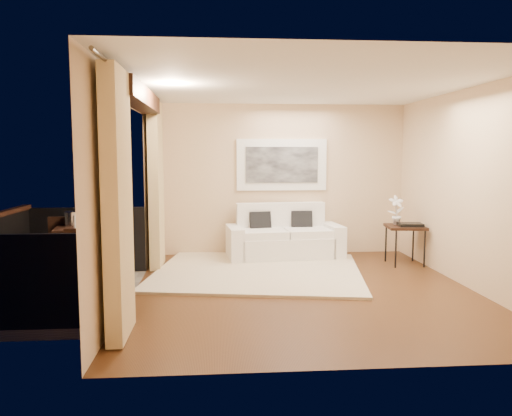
{
  "coord_description": "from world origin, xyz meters",
  "views": [
    {
      "loc": [
        -1.15,
        -6.46,
        1.81
      ],
      "look_at": [
        -0.6,
        0.54,
        1.05
      ],
      "focal_mm": 35.0,
      "sensor_mm": 36.0,
      "label": 1
    }
  ],
  "objects": [
    {
      "name": "floor",
      "position": [
        0.0,
        0.0,
        0.0
      ],
      "size": [
        5.0,
        5.0,
        0.0
      ],
      "primitive_type": "plane",
      "color": "#512F17",
      "rests_on": "ground"
    },
    {
      "name": "room_shell",
      "position": [
        -2.13,
        0.0,
        2.52
      ],
      "size": [
        5.0,
        6.4,
        5.0
      ],
      "color": "white",
      "rests_on": "ground"
    },
    {
      "name": "balcony",
      "position": [
        -3.31,
        0.0,
        0.18
      ],
      "size": [
        1.81,
        2.6,
        1.17
      ],
      "color": "#605B56",
      "rests_on": "ground"
    },
    {
      "name": "curtains",
      "position": [
        -2.11,
        0.0,
        1.34
      ],
      "size": [
        0.16,
        4.8,
        2.64
      ],
      "color": "#DCC287",
      "rests_on": "ground"
    },
    {
      "name": "artwork",
      "position": [
        0.02,
        2.46,
        1.62
      ],
      "size": [
        1.62,
        0.07,
        0.92
      ],
      "color": "white",
      "rests_on": "room_shell"
    },
    {
      "name": "rug",
      "position": [
        -0.53,
        1.01,
        0.02
      ],
      "size": [
        3.49,
        3.16,
        0.04
      ],
      "primitive_type": "cube",
      "rotation": [
        0.0,
        0.0,
        -0.17
      ],
      "color": "beige",
      "rests_on": "floor"
    },
    {
      "name": "sofa",
      "position": [
        0.01,
        2.09,
        0.33
      ],
      "size": [
        2.04,
        1.03,
        0.95
      ],
      "rotation": [
        0.0,
        0.0,
        0.1
      ],
      "color": "white",
      "rests_on": "floor"
    },
    {
      "name": "side_table",
      "position": [
        1.93,
        1.41,
        0.59
      ],
      "size": [
        0.66,
        0.66,
        0.65
      ],
      "rotation": [
        0.0,
        0.0,
        -0.12
      ],
      "color": "black",
      "rests_on": "floor"
    },
    {
      "name": "tray",
      "position": [
        1.98,
        1.34,
        0.67
      ],
      "size": [
        0.41,
        0.32,
        0.05
      ],
      "primitive_type": "cube",
      "rotation": [
        0.0,
        0.0,
        -0.11
      ],
      "color": "black",
      "rests_on": "side_table"
    },
    {
      "name": "orchid",
      "position": [
        1.82,
        1.54,
        0.89
      ],
      "size": [
        0.27,
        0.19,
        0.49
      ],
      "primitive_type": "imported",
      "rotation": [
        0.0,
        0.0,
        0.05
      ],
      "color": "white",
      "rests_on": "side_table"
    },
    {
      "name": "bistro_table",
      "position": [
        -3.04,
        0.57,
        0.72
      ],
      "size": [
        0.79,
        0.79,
        0.8
      ],
      "rotation": [
        0.0,
        0.0,
        0.17
      ],
      "color": "black",
      "rests_on": "balcony"
    },
    {
      "name": "balcony_chair_far",
      "position": [
        -3.36,
        0.89,
        0.53
      ],
      "size": [
        0.42,
        0.42,
        0.92
      ],
      "rotation": [
        0.0,
        0.0,
        3.2
      ],
      "color": "black",
      "rests_on": "balcony"
    },
    {
      "name": "balcony_chair_near",
      "position": [
        -2.7,
        -0.64,
        0.55
      ],
      "size": [
        0.49,
        0.49,
        0.95
      ],
      "rotation": [
        0.0,
        0.0,
        0.21
      ],
      "color": "black",
      "rests_on": "balcony"
    },
    {
      "name": "ice_bucket",
      "position": [
        -3.19,
        0.67,
        0.9
      ],
      "size": [
        0.18,
        0.18,
        0.2
      ],
      "primitive_type": "cylinder",
      "color": "silver",
      "rests_on": "bistro_table"
    },
    {
      "name": "candle",
      "position": [
        -3.02,
        0.68,
        0.84
      ],
      "size": [
        0.06,
        0.06,
        0.07
      ],
      "primitive_type": "cylinder",
      "color": "red",
      "rests_on": "bistro_table"
    },
    {
      "name": "vase",
      "position": [
        -3.08,
        0.42,
        0.89
      ],
      "size": [
        0.04,
        0.04,
        0.18
      ],
      "primitive_type": "cylinder",
      "color": "white",
      "rests_on": "bistro_table"
    },
    {
      "name": "glass_a",
      "position": [
        -2.88,
        0.46,
        0.86
      ],
      "size": [
        0.06,
        0.06,
        0.12
      ],
      "primitive_type": "cylinder",
      "color": "silver",
      "rests_on": "bistro_table"
    },
    {
      "name": "glass_b",
      "position": [
        -2.84,
        0.55,
        0.86
      ],
      "size": [
        0.06,
        0.06,
        0.12
      ],
      "primitive_type": "cylinder",
      "color": "silver",
      "rests_on": "bistro_table"
    }
  ]
}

